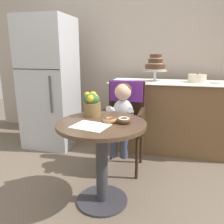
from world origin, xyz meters
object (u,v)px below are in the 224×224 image
Objects in this scene: tiered_cake_stand at (155,65)px; refrigerator at (50,84)px; seated_child at (122,111)px; donut_front at (124,120)px; wicker_chair at (125,111)px; donut_mid at (110,120)px; round_layer_cake at (197,78)px; flower_vase at (92,104)px; cafe_table at (102,147)px.

refrigerator is at bearing -171.70° from tiered_cake_stand.
seated_child reaches higher than donut_front.
wicker_chair is 8.30× the size of donut_mid.
round_layer_cake is (0.78, 0.78, 0.27)m from seated_child.
seated_child reaches higher than flower_vase.
seated_child is at bearing 102.80° from donut_front.
tiered_cake_stand reaches higher than seated_child.
flower_vase is at bearing -115.42° from seated_child.
seated_child is at bearing -85.49° from wicker_chair.
seated_child is at bearing -135.05° from round_layer_cake.
seated_child is 0.89m from tiered_cake_stand.
donut_front reaches higher than donut_mid.
refrigerator is at bearing 134.45° from flower_vase.
tiered_cake_stand reaches higher than wicker_chair.
donut_mid is at bearing -88.91° from seated_child.
flower_vase is 0.12× the size of refrigerator.
round_layer_cake is at bearing 4.51° from tiered_cake_stand.
cafe_table is at bearing -46.33° from refrigerator.
cafe_table is 1.46m from tiered_cake_stand.
cafe_table is at bearing -95.57° from seated_child.
round_layer_cake is at bearing 43.13° from wicker_chair.
donut_mid is 0.26m from flower_vase.
refrigerator is (-1.10, 0.54, 0.17)m from seated_child.
flower_vase is 1.53m from round_layer_cake.
round_layer_cake is at bearing 58.06° from cafe_table.
tiered_cake_stand reaches higher than cafe_table.
seated_child is 0.46m from flower_vase.
donut_front is (0.12, -0.69, 0.10)m from wicker_chair.
wicker_chair is 0.71m from donut_front.
donut_front is 0.98× the size of donut_mid.
tiered_cake_stand reaches higher than flower_vase.
donut_front is 0.11m from donut_mid.
round_layer_cake is 0.13× the size of refrigerator.
refrigerator reaches higher than wicker_chair.
wicker_chair reaches higher than donut_mid.
tiered_cake_stand is 1.41m from refrigerator.
cafe_table is 3.30× the size of round_layer_cake.
round_layer_cake is (0.97, 1.18, 0.12)m from flower_vase.
cafe_table is 0.38m from flower_vase.
donut_front is 0.35m from flower_vase.
donut_front is at bearing -77.20° from seated_child.
seated_child is at bearing 64.58° from flower_vase.
donut_front is at bearing 3.45° from donut_mid.
flower_vase is (-0.31, 0.14, 0.08)m from donut_front.
wicker_chair is at bearing 85.63° from cafe_table.
flower_vase is at bearing -45.55° from refrigerator.
refrigerator reaches higher than seated_child.
tiered_cake_stand is 1.54× the size of round_layer_cake.
wicker_chair is 1.05m from round_layer_cake.
tiered_cake_stand reaches higher than round_layer_cake.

